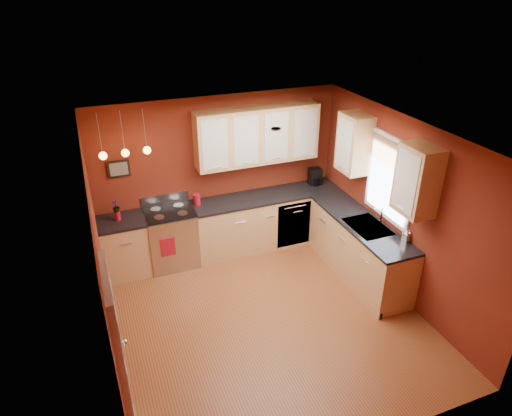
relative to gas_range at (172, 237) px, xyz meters
name	(u,v)px	position (x,y,z in m)	size (l,w,h in m)	color
floor	(268,317)	(0.92, -1.80, -0.48)	(4.20, 4.20, 0.00)	#9B592D
ceiling	(270,138)	(0.92, -1.80, 2.12)	(4.00, 4.20, 0.02)	white
wall_back	(219,175)	(0.92, 0.30, 0.82)	(4.00, 0.02, 2.60)	maroon
wall_front	(362,354)	(0.92, -3.90, 0.82)	(4.00, 0.02, 2.60)	maroon
wall_left	(103,271)	(-1.08, -1.80, 0.82)	(0.02, 4.20, 2.60)	maroon
wall_right	(401,210)	(2.92, -1.80, 0.82)	(0.02, 4.20, 2.60)	maroon
base_cabinets_back_left	(125,248)	(-0.73, 0.00, -0.03)	(0.70, 0.60, 0.90)	#DBB475
base_cabinets_back_right	(267,221)	(1.65, 0.00, -0.03)	(2.54, 0.60, 0.90)	#DBB475
base_cabinets_right	(359,249)	(2.62, -1.35, -0.03)	(0.60, 2.10, 0.90)	#DBB475
counter_back_left	(121,221)	(-0.73, 0.00, 0.44)	(0.70, 0.62, 0.04)	black
counter_back_right	(267,196)	(1.65, 0.00, 0.44)	(2.54, 0.62, 0.04)	black
counter_right	(362,223)	(2.62, -1.35, 0.44)	(0.62, 2.10, 0.04)	black
gas_range	(172,237)	(0.00, 0.00, 0.00)	(0.76, 0.64, 1.11)	#B4B5B9
dishwasher_front	(294,224)	(2.02, -0.29, -0.03)	(0.60, 0.02, 0.80)	#B4B5B9
sink	(368,228)	(2.62, -1.50, 0.43)	(0.50, 0.70, 0.33)	gray
window	(390,177)	(2.89, -1.50, 1.21)	(0.06, 1.02, 1.22)	white
door_left_wall	(122,366)	(-1.05, -3.00, 0.54)	(0.12, 0.82, 2.05)	white
upper_cabinets_back	(257,135)	(1.52, 0.12, 1.47)	(2.00, 0.35, 0.90)	#DBB475
upper_cabinets_right	(383,160)	(2.75, -1.48, 1.47)	(0.35, 1.95, 0.90)	#DBB475
wall_picture	(119,169)	(-0.63, 0.28, 1.17)	(0.32, 0.03, 0.26)	black
pendant_lights	(125,152)	(-0.53, -0.05, 1.53)	(0.71, 0.11, 0.66)	gray
red_canister	(197,200)	(0.47, 0.07, 0.55)	(0.12, 0.12, 0.18)	#A81223
red_vase	(117,216)	(-0.77, 0.03, 0.53)	(0.09, 0.09, 0.14)	#A81223
flowers	(116,207)	(-0.77, 0.03, 0.68)	(0.11, 0.11, 0.19)	#A81223
coffee_maker	(315,177)	(2.59, 0.10, 0.59)	(0.21, 0.21, 0.29)	black
soap_pump	(407,235)	(2.87, -2.05, 0.56)	(0.09, 0.09, 0.20)	white
dish_towel	(168,247)	(-0.12, -0.33, 0.04)	(0.23, 0.02, 0.31)	#A81223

